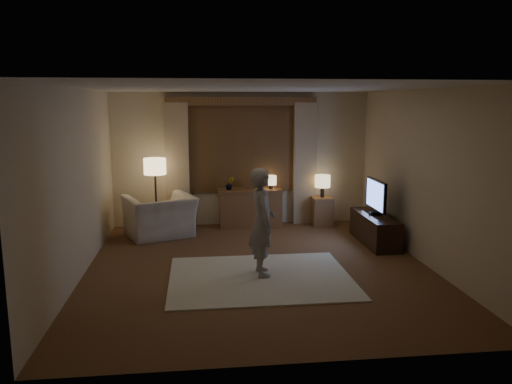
{
  "coord_description": "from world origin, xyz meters",
  "views": [
    {
      "loc": [
        -0.87,
        -6.97,
        2.41
      ],
      "look_at": [
        0.03,
        0.6,
        1.03
      ],
      "focal_mm": 35.0,
      "sensor_mm": 36.0,
      "label": 1
    }
  ],
  "objects": [
    {
      "name": "picture_frame",
      "position": [
        0.15,
        2.5,
        0.8
      ],
      "size": [
        0.16,
        0.02,
        0.2
      ],
      "primitive_type": "cube",
      "color": "brown",
      "rests_on": "sideboard"
    },
    {
      "name": "table_lamp_side",
      "position": [
        1.57,
        2.45,
        0.87
      ],
      "size": [
        0.3,
        0.3,
        0.44
      ],
      "color": "black",
      "rests_on": "side_table"
    },
    {
      "name": "floor_lamp",
      "position": [
        -1.64,
        2.25,
        1.17
      ],
      "size": [
        0.41,
        0.41,
        1.39
      ],
      "color": "black",
      "rests_on": "floor"
    },
    {
      "name": "armchair",
      "position": [
        -1.56,
        1.94,
        0.37
      ],
      "size": [
        1.44,
        1.36,
        0.75
      ],
      "primitive_type": "imported",
      "rotation": [
        0.0,
        0.0,
        -2.75
      ],
      "color": "beige",
      "rests_on": "floor"
    },
    {
      "name": "tv_stand",
      "position": [
        2.15,
        1.06,
        0.25
      ],
      "size": [
        0.45,
        1.4,
        0.5
      ],
      "primitive_type": "cube",
      "color": "black",
      "rests_on": "floor"
    },
    {
      "name": "plant",
      "position": [
        -0.25,
        2.5,
        0.85
      ],
      "size": [
        0.17,
        0.13,
        0.3
      ],
      "primitive_type": "imported",
      "color": "#999999",
      "rests_on": "sideboard"
    },
    {
      "name": "rug",
      "position": [
        -0.03,
        -0.43,
        0.01
      ],
      "size": [
        2.5,
        2.0,
        0.02
      ],
      "primitive_type": "cube",
      "color": "#EBE5C6",
      "rests_on": "floor"
    },
    {
      "name": "person",
      "position": [
        0.01,
        -0.32,
        0.77
      ],
      "size": [
        0.39,
        0.57,
        1.51
      ],
      "primitive_type": "imported",
      "rotation": [
        0.0,
        0.0,
        1.63
      ],
      "color": "gray",
      "rests_on": "rug"
    },
    {
      "name": "tv",
      "position": [
        2.15,
        1.06,
        0.84
      ],
      "size": [
        0.21,
        0.84,
        0.61
      ],
      "color": "black",
      "rests_on": "tv_stand"
    },
    {
      "name": "sideboard",
      "position": [
        0.15,
        2.5,
        0.35
      ],
      "size": [
        1.2,
        0.4,
        0.7
      ],
      "primitive_type": "cube",
      "color": "brown",
      "rests_on": "floor"
    },
    {
      "name": "table_lamp_sideboard",
      "position": [
        0.55,
        2.5,
        0.9
      ],
      "size": [
        0.22,
        0.22,
        0.3
      ],
      "color": "black",
      "rests_on": "sideboard"
    },
    {
      "name": "room",
      "position": [
        0.0,
        0.5,
        1.33
      ],
      "size": [
        5.04,
        5.54,
        2.64
      ],
      "color": "brown",
      "rests_on": "ground"
    },
    {
      "name": "side_table",
      "position": [
        1.57,
        2.45,
        0.28
      ],
      "size": [
        0.4,
        0.4,
        0.56
      ],
      "primitive_type": "cube",
      "color": "brown",
      "rests_on": "floor"
    }
  ]
}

